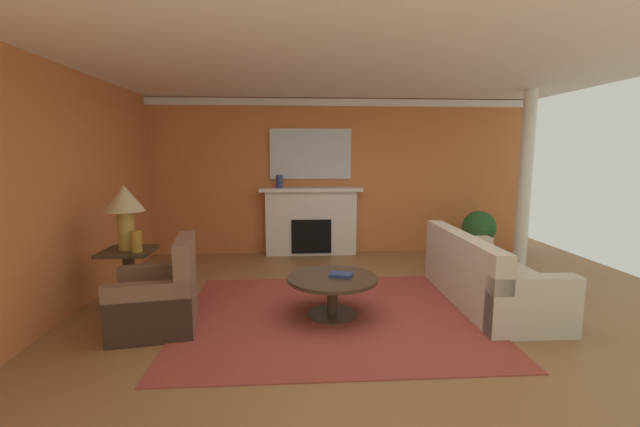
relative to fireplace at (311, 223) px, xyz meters
The scene contains 18 objects.
ground_plane 2.91m from the fireplace, 80.58° to the right, with size 8.54×8.54×0.00m, color olive.
wall_fireplace 0.96m from the fireplace, 24.25° to the left, with size 7.17×0.12×2.76m, color #CC723D.
wall_window 3.91m from the fireplace, 138.83° to the right, with size 0.12×6.53×2.76m, color #CC723D.
ceiling_panel 3.39m from the fireplace, 79.48° to the right, with size 7.17×6.53×0.06m, color white.
crown_moulding 2.17m from the fireplace, 15.60° to the left, with size 7.17×0.08×0.12m, color white.
area_rug 2.93m from the fireplace, 87.76° to the right, with size 3.31×2.75×0.01m, color #993D33.
fireplace is the anchor object (origin of this frame).
mantel_mirror 1.23m from the fireplace, 90.00° to the left, with size 1.44×0.04×0.88m, color silver.
sofa 3.27m from the fireplace, 52.27° to the right, with size 0.92×2.11×0.85m.
armchair_near_window 3.55m from the fireplace, 118.71° to the right, with size 0.92×0.92×0.95m.
coffee_table 2.88m from the fireplace, 87.76° to the right, with size 1.00×1.00×0.45m.
side_table 3.33m from the fireplace, 132.05° to the right, with size 0.56×0.56×0.70m.
table_lamp 3.39m from the fireplace, 132.05° to the right, with size 0.44×0.44×0.75m.
vase_mantel_left 0.93m from the fireplace, behind, with size 0.12×0.12×0.23m, color navy.
vase_on_side_table 3.33m from the fireplace, 128.74° to the right, with size 0.12×0.12×0.24m, color #B7892D.
book_red_cover 2.88m from the fireplace, 85.89° to the right, with size 0.25×0.17×0.04m, color navy.
potted_plant 2.89m from the fireplace, 10.13° to the right, with size 0.56×0.56×0.83m.
column_white 3.55m from the fireplace, 17.50° to the right, with size 0.20×0.20×2.76m, color white.
Camera 1 is at (-0.78, -4.49, 1.81)m, focal length 23.38 mm.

